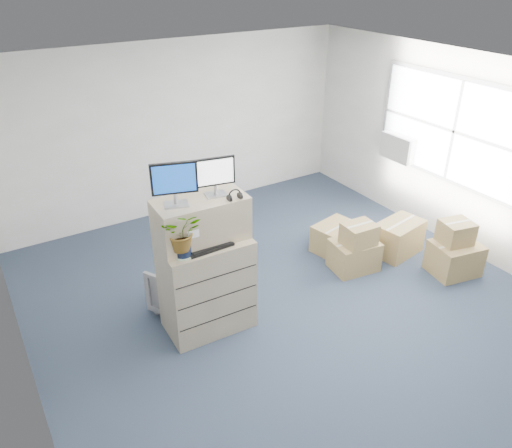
# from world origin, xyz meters

# --- Properties ---
(ground) EXTENTS (7.00, 7.00, 0.00)m
(ground) POSITION_xyz_m (0.00, 0.00, 0.00)
(ground) COLOR #253343
(ground) RESTS_ON ground
(wall_back) EXTENTS (6.00, 0.02, 2.80)m
(wall_back) POSITION_xyz_m (0.00, 3.51, 1.40)
(wall_back) COLOR beige
(wall_back) RESTS_ON ground
(wall_right) EXTENTS (0.02, 7.00, 2.80)m
(wall_right) POSITION_xyz_m (3.01, 0.00, 1.40)
(wall_right) COLOR beige
(wall_right) RESTS_ON ground
(window) EXTENTS (0.07, 2.72, 1.52)m
(window) POSITION_xyz_m (2.96, 0.50, 1.70)
(window) COLOR gray
(window) RESTS_ON wall_right
(ac_unit) EXTENTS (0.24, 0.60, 0.40)m
(ac_unit) POSITION_xyz_m (2.87, 1.40, 1.20)
(ac_unit) COLOR silver
(ac_unit) RESTS_ON wall_right
(filing_cabinet_lower) EXTENTS (1.01, 0.64, 1.15)m
(filing_cabinet_lower) POSITION_xyz_m (-1.05, 0.45, 0.58)
(filing_cabinet_lower) COLOR #9D8B6C
(filing_cabinet_lower) RESTS_ON ground
(filing_cabinet_upper) EXTENTS (1.00, 0.53, 0.49)m
(filing_cabinet_upper) POSITION_xyz_m (-1.04, 0.50, 1.40)
(filing_cabinet_upper) COLOR #9D8B6C
(filing_cabinet_upper) RESTS_ON filing_cabinet_lower
(monitor_left) EXTENTS (0.46, 0.24, 0.47)m
(monitor_left) POSITION_xyz_m (-1.31, 0.50, 1.91)
(monitor_left) COLOR #99999E
(monitor_left) RESTS_ON filing_cabinet_upper
(monitor_right) EXTENTS (0.43, 0.20, 0.43)m
(monitor_right) POSITION_xyz_m (-0.86, 0.50, 1.88)
(monitor_right) COLOR #99999E
(monitor_right) RESTS_ON filing_cabinet_upper
(headphones) EXTENTS (0.15, 0.02, 0.15)m
(headphones) POSITION_xyz_m (-0.73, 0.31, 1.69)
(headphones) COLOR black
(headphones) RESTS_ON filing_cabinet_upper
(keyboard) EXTENTS (0.52, 0.23, 0.03)m
(keyboard) POSITION_xyz_m (-1.06, 0.31, 1.17)
(keyboard) COLOR black
(keyboard) RESTS_ON filing_cabinet_lower
(mouse) EXTENTS (0.13, 0.09, 0.04)m
(mouse) POSITION_xyz_m (-0.67, 0.35, 1.17)
(mouse) COLOR silver
(mouse) RESTS_ON filing_cabinet_lower
(water_bottle) EXTENTS (0.09, 0.09, 0.31)m
(water_bottle) POSITION_xyz_m (-0.93, 0.47, 1.31)
(water_bottle) COLOR #979A9F
(water_bottle) RESTS_ON filing_cabinet_lower
(phone_dock) EXTENTS (0.07, 0.06, 0.15)m
(phone_dock) POSITION_xyz_m (-1.11, 0.52, 1.20)
(phone_dock) COLOR silver
(phone_dock) RESTS_ON filing_cabinet_lower
(external_drive) EXTENTS (0.24, 0.21, 0.06)m
(external_drive) POSITION_xyz_m (-0.70, 0.52, 1.18)
(external_drive) COLOR black
(external_drive) RESTS_ON filing_cabinet_lower
(tissue_box) EXTENTS (0.25, 0.16, 0.09)m
(tissue_box) POSITION_xyz_m (-0.70, 0.56, 1.26)
(tissue_box) COLOR #479CF2
(tissue_box) RESTS_ON external_drive
(potted_plant) EXTENTS (0.52, 0.54, 0.43)m
(potted_plant) POSITION_xyz_m (-1.36, 0.30, 1.40)
(potted_plant) COLOR #A8C9A2
(potted_plant) RESTS_ON filing_cabinet_lower
(office_chair) EXTENTS (0.93, 0.92, 0.72)m
(office_chair) POSITION_xyz_m (-1.14, 0.87, 0.36)
(office_chair) COLOR slate
(office_chair) RESTS_ON ground
(cardboard_boxes) EXTENTS (1.80, 1.93, 0.76)m
(cardboard_boxes) POSITION_xyz_m (1.77, 0.35, 0.27)
(cardboard_boxes) COLOR #997E4A
(cardboard_boxes) RESTS_ON ground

